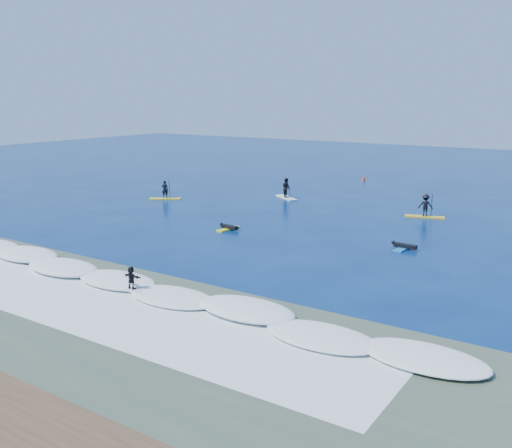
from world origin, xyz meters
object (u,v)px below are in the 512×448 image
Objects in this scene: prone_paddler_near at (229,228)px; marker_buoy at (364,179)px; prone_paddler_far at (404,247)px; wave_surfer at (131,280)px; sup_paddler_right at (425,207)px; sup_paddler_center at (286,190)px; sup_paddler_left at (165,193)px.

marker_buoy is (-1.24, 27.50, 0.14)m from prone_paddler_near.
prone_paddler_far is 1.26× the size of wave_surfer.
wave_surfer is at bearing -119.76° from sup_paddler_right.
prone_paddler_far is at bearing -75.86° from prone_paddler_near.
sup_paddler_center is 19.35m from prone_paddler_far.
prone_paddler_near is at bearing -87.42° from marker_buoy.
sup_paddler_left is 25.07m from prone_paddler_far.
sup_paddler_left is 11.35m from sup_paddler_center.
sup_paddler_left is at bearing 83.47° from prone_paddler_far.
prone_paddler_near is 1.23× the size of wave_surfer.
prone_paddler_far is 3.27× the size of marker_buoy.
sup_paddler_center is (9.12, 6.74, 0.19)m from sup_paddler_left.
sup_paddler_center is 0.96× the size of sup_paddler_right.
sup_paddler_right is 1.48× the size of prone_paddler_far.
sup_paddler_left is 1.34× the size of prone_paddler_near.
sup_paddler_center reaches higher than marker_buoy.
sup_paddler_center is 1.42× the size of prone_paddler_far.
sup_paddler_center is 27.95m from wave_surfer.
sup_paddler_left is 1.31× the size of prone_paddler_far.
prone_paddler_far is (24.58, -4.87, -0.48)m from sup_paddler_left.
prone_paddler_far is (1.86, -10.22, -0.69)m from sup_paddler_right.
sup_paddler_left is 0.92× the size of sup_paddler_center.
wave_surfer reaches higher than marker_buoy.
marker_buoy reaches higher than prone_paddler_far.
sup_paddler_right is at bearing 74.03° from wave_surfer.
sup_paddler_right is at bearing 15.01° from prone_paddler_far.
sup_paddler_left is 1.65× the size of wave_surfer.
wave_surfer is (16.30, -20.27, 0.08)m from sup_paddler_left.
sup_paddler_right reaches higher than sup_paddler_left.
wave_surfer is at bearing -82.60° from marker_buoy.
sup_paddler_left reaches higher than marker_buoy.
prone_paddler_near is 14.21m from wave_surfer.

